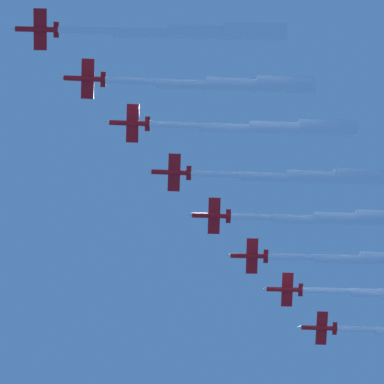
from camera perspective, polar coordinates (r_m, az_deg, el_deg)
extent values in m
cylinder|color=red|center=(185.72, -9.90, 10.27)|extent=(9.03, 1.65, 1.42)
cone|color=white|center=(186.60, -11.46, 10.25)|extent=(1.33, 1.38, 1.35)
cylinder|color=black|center=(185.01, -8.43, 10.28)|extent=(0.63, 1.08, 1.06)
ellipsoid|color=black|center=(186.51, -10.49, 10.26)|extent=(1.92, 1.00, 0.90)
cube|color=red|center=(185.58, -9.74, 10.27)|extent=(2.91, 7.98, 3.08)
cube|color=white|center=(185.75, -9.74, 11.46)|extent=(2.32, 0.75, 0.34)
cube|color=white|center=(185.64, -9.73, 9.08)|extent=(2.32, 0.75, 0.34)
cube|color=red|center=(185.14, -8.73, 10.28)|extent=(1.18, 3.06, 1.22)
cube|color=white|center=(186.08, -8.69, 10.27)|extent=(1.42, 0.82, 1.82)
cylinder|color=white|center=(184.30, -6.58, 10.28)|extent=(12.90, 2.14, 1.80)
cylinder|color=white|center=(183.46, -3.05, 10.17)|extent=(12.93, 3.04, 2.70)
cylinder|color=white|center=(183.30, 0.50, 10.23)|extent=(12.95, 3.94, 3.61)
cylinder|color=white|center=(183.83, 4.05, 10.27)|extent=(12.98, 4.84, 4.51)
cylinder|color=red|center=(188.69, -6.89, 7.25)|extent=(9.01, 1.45, 1.42)
cone|color=white|center=(189.27, -8.42, 7.29)|extent=(1.31, 1.35, 1.34)
cylinder|color=black|center=(188.27, -5.44, 7.21)|extent=(0.60, 1.06, 1.06)
ellipsoid|color=black|center=(189.37, -7.47, 7.27)|extent=(1.90, 0.96, 0.90)
cube|color=red|center=(188.59, -6.73, 7.24)|extent=(2.73, 7.93, 3.07)
cube|color=white|center=(188.53, -6.70, 8.41)|extent=(2.30, 0.70, 0.34)
cube|color=white|center=(188.86, -6.75, 6.08)|extent=(2.30, 0.70, 0.34)
cube|color=red|center=(188.34, -5.74, 7.22)|extent=(1.11, 3.04, 1.21)
cube|color=white|center=(189.29, -5.71, 7.23)|extent=(1.40, 0.78, 1.82)
cylinder|color=white|center=(187.92, -3.72, 7.15)|extent=(12.22, 1.85, 1.80)
cylinder|color=white|center=(187.74, -0.46, 6.94)|extent=(12.22, 2.75, 2.70)
cylinder|color=white|center=(188.12, 2.80, 6.92)|extent=(12.23, 3.65, 3.60)
cylinder|color=white|center=(189.10, 6.04, 6.89)|extent=(12.23, 4.55, 4.50)
cylinder|color=red|center=(193.51, -4.00, 4.44)|extent=(9.01, 1.50, 1.41)
cone|color=white|center=(193.84, -5.50, 4.48)|extent=(1.31, 1.36, 1.34)
cylinder|color=black|center=(193.31, -2.59, 4.39)|extent=(0.61, 1.07, 1.06)
ellipsoid|color=black|center=(194.08, -4.58, 4.47)|extent=(1.91, 0.97, 0.90)
cube|color=red|center=(193.43, -3.84, 4.43)|extent=(2.78, 7.95, 3.05)
cube|color=white|center=(193.18, -3.81, 5.57)|extent=(2.31, 0.71, 0.34)
cube|color=white|center=(193.89, -3.87, 3.30)|extent=(2.31, 0.71, 0.34)
cube|color=red|center=(193.34, -2.88, 4.40)|extent=(1.13, 3.05, 1.21)
cube|color=white|center=(194.29, -2.87, 4.43)|extent=(1.41, 0.79, 1.82)
cylinder|color=white|center=(193.24, -0.89, 4.34)|extent=(12.54, 1.92, 1.80)
cylinder|color=white|center=(193.59, 2.34, 4.13)|extent=(12.54, 2.82, 2.70)
cylinder|color=white|center=(194.49, 5.55, 4.12)|extent=(12.55, 3.72, 3.60)
cylinder|color=white|center=(195.99, 8.73, 4.11)|extent=(12.56, 4.62, 4.50)
cylinder|color=red|center=(196.08, -1.31, 1.27)|extent=(9.01, 1.52, 1.44)
cone|color=white|center=(196.16, -2.79, 1.32)|extent=(1.31, 1.38, 1.37)
cylinder|color=black|center=(196.12, 0.07, 1.22)|extent=(0.61, 1.08, 1.08)
ellipsoid|color=black|center=(196.56, -1.89, 1.30)|extent=(1.91, 0.98, 0.92)
cube|color=red|center=(196.03, -1.15, 1.26)|extent=(2.77, 7.84, 3.34)
cube|color=white|center=(195.71, -1.12, 2.38)|extent=(2.31, 0.71, 0.36)
cube|color=white|center=(196.55, -1.19, 0.15)|extent=(2.31, 0.71, 0.36)
cube|color=red|center=(196.10, -0.21, 1.23)|extent=(1.13, 3.01, 1.32)
cube|color=white|center=(197.04, -0.21, 1.26)|extent=(1.41, 0.85, 1.80)
cylinder|color=white|center=(196.31, 1.72, 1.16)|extent=(12.28, 1.95, 1.83)
cylinder|color=white|center=(197.16, 4.81, 0.97)|extent=(12.29, 2.86, 2.74)
cylinder|color=white|center=(198.50, 7.88, 0.97)|extent=(12.30, 3.77, 3.66)
cylinder|color=white|center=(200.39, 10.90, 0.98)|extent=(12.31, 4.69, 4.57)
cylinder|color=red|center=(201.16, 1.28, -1.54)|extent=(9.02, 1.58, 1.41)
cone|color=white|center=(201.02, -0.16, -1.50)|extent=(1.32, 1.37, 1.34)
cylinder|color=black|center=(201.39, 2.63, -1.57)|extent=(0.62, 1.07, 1.06)
ellipsoid|color=black|center=(201.55, 0.71, -1.50)|extent=(1.92, 0.98, 0.90)
cube|color=red|center=(201.13, 1.43, -1.54)|extent=(2.85, 7.98, 3.03)
cube|color=white|center=(200.48, 1.47, -0.46)|extent=(2.31, 0.73, 0.34)
cube|color=white|center=(201.98, 1.40, -2.61)|extent=(2.31, 0.73, 0.34)
cube|color=red|center=(201.34, 2.35, -1.57)|extent=(1.16, 3.06, 1.20)
cube|color=white|center=(202.27, 2.34, -1.51)|extent=(1.41, 0.79, 1.82)
cylinder|color=white|center=(201.77, 4.07, -1.61)|extent=(11.03, 2.00, 1.80)
cylinder|color=white|center=(202.89, 6.76, -1.75)|extent=(11.05, 2.90, 2.70)
cylinder|color=white|center=(204.31, 9.42, -1.70)|extent=(11.06, 3.80, 3.59)
cylinder|color=white|center=(206.16, 12.05, -1.63)|extent=(11.08, 4.69, 4.49)
cylinder|color=red|center=(207.43, 3.73, -4.13)|extent=(9.03, 1.66, 1.43)
cone|color=white|center=(207.09, 2.34, -4.11)|extent=(1.33, 1.39, 1.36)
cylinder|color=black|center=(207.85, 5.04, -4.15)|extent=(0.63, 1.08, 1.07)
ellipsoid|color=black|center=(207.74, 3.18, -4.09)|extent=(1.92, 1.00, 0.91)
cube|color=red|center=(207.42, 3.88, -4.13)|extent=(2.90, 7.93, 3.21)
cube|color=white|center=(206.69, 3.92, -3.09)|extent=(2.32, 0.75, 0.35)
cube|color=white|center=(208.35, 3.85, -5.16)|extent=(2.32, 0.75, 0.35)
cube|color=red|center=(207.75, 4.77, -4.14)|extent=(1.18, 3.04, 1.27)
cube|color=white|center=(208.68, 4.75, -4.09)|extent=(1.42, 0.84, 1.81)
cylinder|color=white|center=(208.50, 6.61, -4.17)|extent=(12.48, 2.13, 1.82)
cylinder|color=white|center=(210.22, 9.54, -4.27)|extent=(12.50, 3.04, 2.72)
cylinder|color=red|center=(215.94, 6.00, -6.26)|extent=(9.02, 1.58, 1.42)
cone|color=white|center=(215.38, 4.66, -6.24)|extent=(1.32, 1.37, 1.35)
cylinder|color=black|center=(216.57, 7.26, -6.27)|extent=(0.62, 1.07, 1.06)
ellipsoid|color=black|center=(216.15, 5.47, -6.22)|extent=(1.92, 0.99, 0.90)
cube|color=red|center=(215.96, 6.15, -6.26)|extent=(2.84, 7.96, 3.09)
cube|color=white|center=(215.04, 6.19, -5.27)|extent=(2.31, 0.73, 0.34)
cube|color=white|center=(217.07, 6.10, -7.24)|extent=(2.31, 0.73, 0.34)
cube|color=red|center=(216.43, 7.00, -6.27)|extent=(1.16, 3.05, 1.22)
cube|color=white|center=(217.34, 6.97, -6.20)|extent=(1.41, 0.81, 1.82)
cylinder|color=white|center=(217.50, 8.81, -6.29)|extent=(12.97, 2.04, 1.80)
cylinder|color=white|center=(219.78, 11.72, -6.38)|extent=(12.99, 2.94, 2.71)
cylinder|color=red|center=(222.87, 8.20, -8.65)|extent=(9.01, 1.51, 1.44)
cone|color=white|center=(222.09, 6.90, -8.64)|extent=(1.31, 1.37, 1.36)
cylinder|color=black|center=(223.71, 9.41, -8.67)|extent=(0.61, 1.08, 1.08)
ellipsoid|color=black|center=(223.00, 7.67, -8.62)|extent=(1.91, 0.98, 0.92)
cube|color=red|center=(222.92, 8.34, -8.66)|extent=(2.76, 7.85, 3.32)
cube|color=white|center=(221.96, 8.40, -7.70)|extent=(2.31, 0.70, 0.36)
cube|color=white|center=(224.07, 8.28, -9.60)|extent=(2.31, 0.70, 0.36)
cube|color=red|center=(223.53, 9.17, -8.66)|extent=(1.12, 3.01, 1.31)
cube|color=white|center=(224.43, 9.12, -8.60)|extent=(1.41, 0.84, 1.80)
cylinder|color=white|center=(224.70, 10.67, -8.67)|extent=(10.75, 1.91, 1.83)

